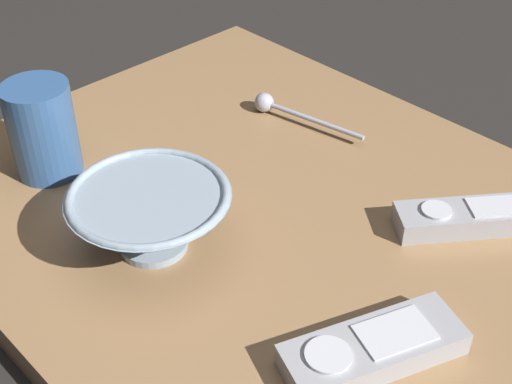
% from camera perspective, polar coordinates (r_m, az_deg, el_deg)
% --- Properties ---
extents(ground_plane, '(6.00, 6.00, 0.00)m').
position_cam_1_polar(ground_plane, '(0.76, 0.03, -2.82)').
color(ground_plane, black).
extents(table, '(0.56, 0.67, 0.04)m').
position_cam_1_polar(table, '(0.75, 0.03, -1.76)').
color(table, '#936D47').
rests_on(table, ground).
extents(cereal_bowl, '(0.15, 0.15, 0.07)m').
position_cam_1_polar(cereal_bowl, '(0.67, -8.51, -1.94)').
color(cereal_bowl, '#8C9EAD').
rests_on(cereal_bowl, table).
extents(coffee_mug, '(0.07, 0.07, 0.10)m').
position_cam_1_polar(coffee_mug, '(0.79, -16.85, 4.84)').
color(coffee_mug, '#33598C').
rests_on(coffee_mug, table).
extents(teaspoon, '(0.04, 0.15, 0.02)m').
position_cam_1_polar(teaspoon, '(0.88, 1.64, 6.90)').
color(teaspoon, '#A3A5B2').
rests_on(teaspoon, table).
extents(tv_remote_near, '(0.16, 0.14, 0.03)m').
position_cam_1_polar(tv_remote_near, '(0.74, 17.59, -1.91)').
color(tv_remote_near, '#9E9EA3').
rests_on(tv_remote_near, table).
extents(tv_remote_far, '(0.16, 0.10, 0.03)m').
position_cam_1_polar(tv_remote_far, '(0.59, 9.40, -12.40)').
color(tv_remote_far, '#9E9EA3').
rests_on(tv_remote_far, table).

